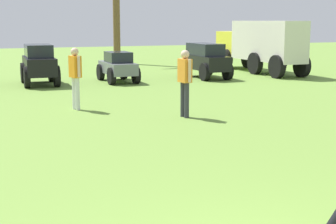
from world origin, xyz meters
name	(u,v)px	position (x,y,z in m)	size (l,w,h in m)	color
teammate_near_sideline	(185,77)	(2.25, 7.85, 0.94)	(0.24, 0.50, 1.56)	#33333D
teammate_midfield	(75,73)	(0.09, 9.78, 0.94)	(0.28, 0.49, 1.56)	silver
parked_car_slot_d	(39,63)	(-0.10, 15.33, 0.74)	(1.22, 2.38, 1.40)	black
parked_car_slot_e	(118,66)	(2.68, 15.13, 0.56)	(1.10, 2.21, 1.10)	slate
parked_car_slot_f	(206,59)	(6.23, 15.15, 0.72)	(1.16, 2.41, 1.34)	black
box_truck	(260,44)	(9.33, 16.28, 1.23)	(1.40, 5.90, 2.20)	yellow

